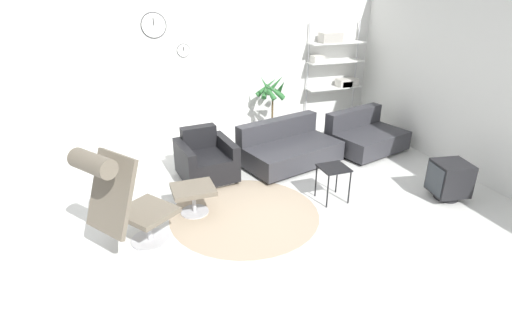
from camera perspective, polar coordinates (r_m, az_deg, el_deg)
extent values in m
plane|color=silver|center=(5.28, -0.94, -7.09)|extent=(12.00, 12.00, 0.00)
cube|color=silver|center=(7.40, -8.32, 13.38)|extent=(12.00, 0.06, 2.80)
cylinder|color=black|center=(7.16, -14.42, 18.14)|extent=(0.42, 0.01, 0.42)
cylinder|color=white|center=(7.16, -14.42, 18.14)|extent=(0.39, 0.02, 0.39)
cube|color=black|center=(7.14, -14.46, 18.60)|extent=(0.01, 0.01, 0.12)
cylinder|color=black|center=(7.27, -10.33, 15.14)|extent=(0.23, 0.01, 0.23)
cylinder|color=white|center=(7.27, -10.32, 15.14)|extent=(0.21, 0.02, 0.21)
cube|color=black|center=(7.25, -10.32, 15.38)|extent=(0.01, 0.01, 0.06)
cube|color=silver|center=(6.69, 29.22, 9.52)|extent=(0.06, 12.00, 2.80)
cylinder|color=tan|center=(5.19, -1.65, -7.68)|extent=(1.92, 1.92, 0.01)
cylinder|color=#BCBCC1|center=(4.86, -14.84, -10.90)|extent=(0.61, 0.61, 0.02)
cylinder|color=#BCBCC1|center=(4.77, -15.05, -9.21)|extent=(0.06, 0.06, 0.32)
cube|color=#6B6051|center=(4.66, -15.31, -7.14)|extent=(0.75, 0.76, 0.06)
cube|color=#6B6051|center=(4.27, -19.96, -4.49)|extent=(0.60, 0.66, 0.79)
cylinder|color=#6B6051|center=(4.04, -22.34, -0.44)|extent=(0.46, 0.53, 0.20)
cylinder|color=#BCBCC1|center=(5.28, -8.74, -7.31)|extent=(0.36, 0.36, 0.02)
cylinder|color=#BCBCC1|center=(5.20, -8.85, -5.85)|extent=(0.05, 0.05, 0.29)
cube|color=#6B6051|center=(5.12, -8.97, -4.14)|extent=(0.53, 0.45, 0.06)
cube|color=silver|center=(6.10, -6.98, -2.48)|extent=(0.70, 0.73, 0.06)
cube|color=black|center=(6.01, -7.07, -0.72)|extent=(0.61, 0.86, 0.35)
cube|color=black|center=(6.16, -8.20, 3.30)|extent=(0.55, 0.23, 0.34)
cube|color=black|center=(6.07, -4.22, 0.62)|extent=(0.20, 0.82, 0.54)
cube|color=black|center=(5.89, -10.10, -0.47)|extent=(0.20, 0.82, 0.54)
cube|color=black|center=(6.57, 4.88, -0.43)|extent=(1.54, 1.10, 0.05)
cube|color=#333338|center=(6.49, 4.94, 1.05)|extent=(1.72, 1.27, 0.32)
cube|color=#333338|center=(6.63, 3.11, 4.56)|extent=(1.54, 0.60, 0.32)
cube|color=black|center=(7.33, 15.43, 1.43)|extent=(1.27, 1.03, 0.05)
cube|color=#333338|center=(7.27, 15.59, 2.77)|extent=(1.42, 1.19, 0.32)
cube|color=#333338|center=(7.37, 13.80, 5.91)|extent=(1.24, 0.52, 0.32)
cube|color=black|center=(5.40, 11.06, -1.11)|extent=(0.37, 0.37, 0.02)
cylinder|color=black|center=(5.30, 10.20, -4.47)|extent=(0.02, 0.02, 0.47)
cylinder|color=black|center=(5.46, 13.20, -3.87)|extent=(0.02, 0.02, 0.47)
cylinder|color=black|center=(5.55, 8.56, -2.97)|extent=(0.02, 0.02, 0.47)
cylinder|color=black|center=(5.70, 11.48, -2.44)|extent=(0.02, 0.02, 0.47)
cylinder|color=black|center=(6.12, 25.53, -4.58)|extent=(0.32, 0.32, 0.08)
cube|color=black|center=(6.01, 25.97, -2.33)|extent=(0.51, 0.50, 0.45)
cube|color=#282D33|center=(5.89, 24.15, -2.53)|extent=(0.08, 0.36, 0.39)
cylinder|color=#333338|center=(7.65, 2.30, 4.08)|extent=(0.30, 0.30, 0.26)
cylinder|color=#382819|center=(7.61, 2.32, 4.92)|extent=(0.27, 0.27, 0.02)
cylinder|color=brown|center=(7.52, 2.35, 7.03)|extent=(0.04, 0.04, 0.57)
cone|color=#2D6B33|center=(7.46, 3.58, 10.28)|extent=(0.12, 0.39, 0.37)
cone|color=#2D6B33|center=(7.54, 2.70, 10.66)|extent=(0.36, 0.30, 0.41)
cone|color=#2D6B33|center=(7.58, 1.55, 10.43)|extent=(0.48, 0.18, 0.35)
cone|color=#2D6B33|center=(7.44, 1.30, 9.82)|extent=(0.25, 0.34, 0.26)
cone|color=#2D6B33|center=(7.27, 1.64, 10.26)|extent=(0.29, 0.39, 0.43)
cone|color=#2D6B33|center=(7.25, 2.63, 9.86)|extent=(0.42, 0.19, 0.36)
cone|color=#2D6B33|center=(7.35, 3.13, 9.71)|extent=(0.30, 0.24, 0.27)
cylinder|color=#BCBCC1|center=(8.09, 7.36, 11.69)|extent=(0.03, 0.03, 2.07)
cylinder|color=#BCBCC1|center=(8.62, 13.97, 11.95)|extent=(0.03, 0.03, 2.07)
cube|color=white|center=(8.29, 11.06, 10.11)|extent=(1.15, 0.28, 0.02)
cube|color=white|center=(8.19, 11.35, 13.61)|extent=(1.15, 0.28, 0.02)
cube|color=white|center=(8.13, 11.56, 16.09)|extent=(1.15, 0.28, 0.02)
cube|color=beige|center=(8.41, 12.86, 10.75)|extent=(0.42, 0.24, 0.15)
cube|color=silver|center=(7.96, 8.74, 14.07)|extent=(0.22, 0.24, 0.13)
cube|color=#B7B2A8|center=(8.03, 10.64, 16.81)|extent=(0.42, 0.24, 0.18)
cube|color=beige|center=(8.39, 12.56, 10.62)|extent=(0.22, 0.24, 0.11)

